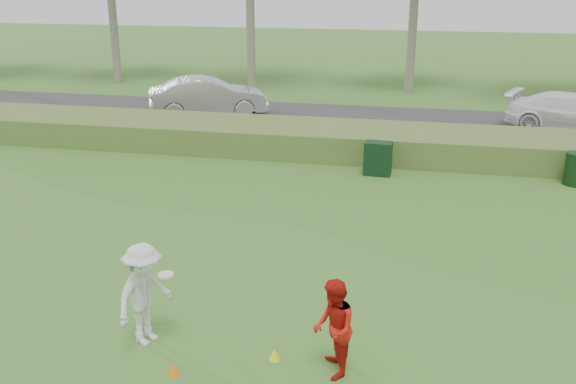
% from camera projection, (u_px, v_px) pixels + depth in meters
% --- Properties ---
extents(ground, '(120.00, 120.00, 0.00)m').
position_uv_depth(ground, '(239.00, 339.00, 10.93)').
color(ground, '#336622').
rests_on(ground, ground).
extents(reed_strip, '(80.00, 3.00, 0.90)m').
position_uv_depth(reed_strip, '(337.00, 140.00, 21.87)').
color(reed_strip, '#486729').
rests_on(reed_strip, ground).
extents(park_road, '(80.00, 6.00, 0.06)m').
position_uv_depth(park_road, '(353.00, 120.00, 26.62)').
color(park_road, '#2D2D2D').
rests_on(park_road, ground).
extents(player_white, '(1.04, 1.31, 1.78)m').
position_uv_depth(player_white, '(144.00, 294.00, 10.59)').
color(player_white, silver).
rests_on(player_white, ground).
extents(player_red, '(0.78, 0.90, 1.59)m').
position_uv_depth(player_red, '(334.00, 329.00, 9.75)').
color(player_red, red).
rests_on(player_red, ground).
extents(cone_orange, '(0.18, 0.18, 0.20)m').
position_uv_depth(cone_orange, '(174.00, 369.00, 9.94)').
color(cone_orange, orange).
rests_on(cone_orange, ground).
extents(cone_yellow, '(0.19, 0.19, 0.20)m').
position_uv_depth(cone_yellow, '(275.00, 354.00, 10.33)').
color(cone_yellow, yellow).
rests_on(cone_yellow, ground).
extents(utility_cabinet, '(0.84, 0.55, 1.03)m').
position_uv_depth(utility_cabinet, '(378.00, 158.00, 19.54)').
color(utility_cabinet, black).
rests_on(utility_cabinet, ground).
extents(trash_bin, '(0.67, 0.67, 0.96)m').
position_uv_depth(trash_bin, '(576.00, 169.00, 18.62)').
color(trash_bin, black).
rests_on(trash_bin, ground).
extents(car_mid, '(5.21, 3.62, 1.63)m').
position_uv_depth(car_mid, '(208.00, 97.00, 27.11)').
color(car_mid, silver).
rests_on(car_mid, park_road).
extents(car_right, '(5.41, 3.69, 1.46)m').
position_uv_depth(car_right, '(575.00, 114.00, 24.30)').
color(car_right, white).
rests_on(car_right, park_road).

